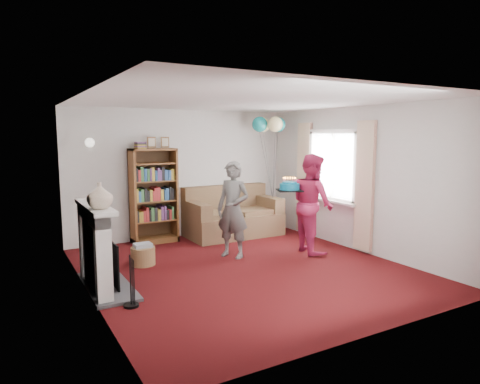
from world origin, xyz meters
TOP-DOWN VIEW (x-y plane):
  - ground at (0.00, 0.00)m, footprint 5.00×5.00m
  - wall_back at (0.00, 2.51)m, footprint 4.50×0.02m
  - wall_left at (-2.26, 0.00)m, footprint 0.02×5.00m
  - wall_right at (2.26, 0.00)m, footprint 0.02×5.00m
  - ceiling at (0.00, 0.00)m, footprint 4.50×5.00m
  - fireplace at (-2.09, 0.19)m, footprint 0.55×1.80m
  - window_bay at (2.21, 0.60)m, footprint 0.14×2.02m
  - wall_sconce at (-1.75, 2.36)m, footprint 0.16×0.23m
  - bookcase at (-0.66, 2.30)m, footprint 0.84×0.42m
  - sofa at (0.89, 2.08)m, footprint 1.86×0.98m
  - wicker_basket at (-1.28, 0.97)m, footprint 0.38×0.38m
  - person_striped at (0.15, 0.66)m, footprint 0.62×0.69m
  - person_magenta at (1.48, 0.27)m, footprint 0.79×0.93m
  - birthday_cake at (1.02, 0.31)m, footprint 0.39×0.39m
  - balloons at (1.61, 1.83)m, footprint 0.74×0.74m
  - mantel_vase at (-2.12, -0.15)m, footprint 0.38×0.38m

SIDE VIEW (x-z plane):
  - ground at x=0.00m, z-range 0.00..0.00m
  - wicker_basket at x=-1.28m, z-range -0.02..0.32m
  - sofa at x=0.89m, z-range -0.13..0.86m
  - fireplace at x=-2.09m, z-range -0.05..1.07m
  - person_striped at x=0.15m, z-range 0.00..1.59m
  - person_magenta at x=1.48m, z-range 0.00..1.70m
  - bookcase at x=-0.66m, z-range -0.12..1.86m
  - birthday_cake at x=1.02m, z-range 1.05..1.27m
  - window_bay at x=2.21m, z-range 0.10..2.30m
  - wall_back at x=0.00m, z-range 0.00..2.50m
  - wall_left at x=-2.26m, z-range 0.00..2.50m
  - wall_right at x=2.26m, z-range 0.00..2.50m
  - mantel_vase at x=-2.12m, z-range 1.12..1.44m
  - wall_sconce at x=-1.75m, z-range 1.80..1.96m
  - balloons at x=1.61m, z-range 1.38..3.06m
  - ceiling at x=0.00m, z-range 2.50..2.51m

